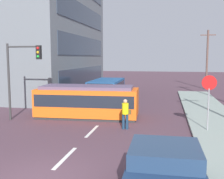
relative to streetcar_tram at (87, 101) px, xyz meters
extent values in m
plane|color=#4F3642|center=(1.23, 0.63, -1.09)|extent=(120.00, 120.00, 0.00)
cube|color=silver|center=(1.23, -7.37, -1.08)|extent=(0.16, 2.40, 0.01)
cube|color=silver|center=(1.23, -3.37, -1.08)|extent=(0.16, 2.40, 0.01)
cube|color=silver|center=(1.23, 6.00, -1.08)|extent=(0.16, 2.40, 0.01)
cube|color=silver|center=(1.23, 12.00, -1.08)|extent=(0.16, 2.40, 0.01)
cube|color=slate|center=(-11.89, 10.77, 5.31)|extent=(16.92, 17.29, 12.80)
cube|color=#2D3847|center=(-3.40, 10.77, 0.83)|extent=(0.06, 14.69, 1.92)
cube|color=#2D3847|center=(-3.40, 10.77, 4.03)|extent=(0.06, 14.69, 1.92)
cube|color=#2D3847|center=(-3.40, 10.77, 7.23)|extent=(0.06, 14.69, 1.92)
cube|color=orange|center=(0.00, 0.00, -0.06)|extent=(6.72, 2.80, 1.75)
cube|color=#2D2D2D|center=(0.00, 0.00, -1.01)|extent=(6.58, 2.67, 0.15)
cube|color=#5B4B66|center=(0.00, 0.00, 0.91)|extent=(6.04, 2.39, 0.20)
cube|color=#1E232D|center=(0.00, 0.00, 0.15)|extent=(6.46, 2.83, 0.77)
cube|color=#20518B|center=(-0.39, 7.92, -0.02)|extent=(2.54, 6.00, 1.54)
cube|color=black|center=(-0.37, 4.98, 0.21)|extent=(2.25, 0.14, 0.92)
cube|color=black|center=(-0.39, 7.92, 0.26)|extent=(2.58, 5.10, 0.62)
cylinder|color=black|center=(-0.38, 6.00, -0.64)|extent=(2.56, 0.92, 0.90)
cylinder|color=black|center=(-0.40, 9.83, -0.64)|extent=(2.56, 0.92, 0.90)
cylinder|color=#1A334D|center=(2.81, -2.59, -0.66)|extent=(0.16, 0.16, 0.85)
cylinder|color=#1A334D|center=(3.01, -2.59, -0.66)|extent=(0.16, 0.16, 0.85)
cylinder|color=yellow|center=(2.91, -2.59, 0.06)|extent=(0.36, 0.36, 0.60)
sphere|color=tan|center=(2.91, -2.59, 0.47)|extent=(0.22, 0.22, 0.22)
cube|color=#51401F|center=(3.13, -2.54, -0.14)|extent=(0.21, 0.11, 0.24)
cube|color=navy|center=(5.08, -9.83, 0.19)|extent=(1.92, 1.92, 0.55)
cylinder|color=black|center=(4.07, -8.89, -0.69)|extent=(0.29, 0.80, 0.80)
cylinder|color=black|center=(6.07, -8.87, -0.69)|extent=(0.29, 0.80, 0.80)
cube|color=black|center=(-3.61, 4.00, -0.57)|extent=(1.78, 4.59, 0.55)
cube|color=black|center=(-3.61, 3.85, -0.10)|extent=(1.63, 2.53, 0.40)
cylinder|color=black|center=(-4.48, 5.38, -0.77)|extent=(0.22, 0.64, 0.64)
cylinder|color=black|center=(-2.72, 5.37, -0.77)|extent=(0.22, 0.64, 0.64)
cylinder|color=black|center=(-4.49, 2.63, -0.77)|extent=(0.22, 0.64, 0.64)
cylinder|color=black|center=(-2.73, 2.62, -0.77)|extent=(0.22, 0.64, 0.64)
cylinder|color=gray|center=(7.26, -2.44, 0.15)|extent=(0.07, 0.07, 2.20)
cylinder|color=red|center=(7.26, -2.44, 1.55)|extent=(0.76, 0.04, 0.76)
cylinder|color=#333333|center=(-4.58, -1.74, 1.31)|extent=(0.14, 0.14, 4.79)
cylinder|color=#333333|center=(-3.54, -1.74, 3.50)|extent=(2.07, 0.10, 0.10)
cube|color=black|center=(-2.51, -1.74, 3.15)|extent=(0.28, 0.24, 0.84)
sphere|color=red|center=(-2.51, -1.87, 3.40)|extent=(0.16, 0.16, 0.16)
sphere|color=gold|center=(-2.51, -1.87, 3.15)|extent=(0.16, 0.16, 0.16)
sphere|color=green|center=(-2.51, -1.87, 2.90)|extent=(0.16, 0.16, 0.16)
cylinder|color=brown|center=(9.99, 18.30, 2.54)|extent=(0.24, 0.24, 7.25)
cube|color=brown|center=(9.99, 18.30, 5.57)|extent=(1.80, 0.12, 0.12)
camera|label=1|loc=(5.05, -17.22, 2.85)|focal=43.93mm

